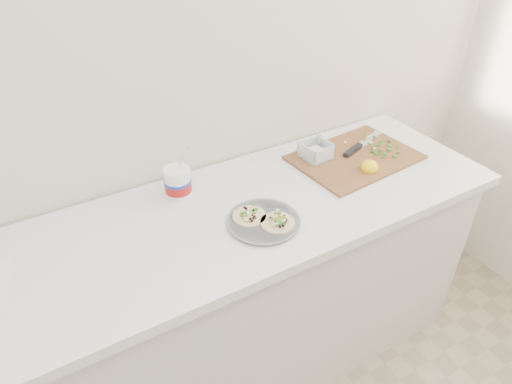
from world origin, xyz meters
TOP-DOWN VIEW (x-y plane):
  - counter at (0.00, 1.43)m, footprint 2.44×0.66m
  - taco_plate at (0.24, 1.31)m, footprint 0.26×0.26m
  - tub at (0.06, 1.60)m, footprint 0.10×0.10m
  - cutboard at (0.79, 1.49)m, footprint 0.54×0.39m

SIDE VIEW (x-z plane):
  - counter at x=0.00m, z-range 0.00..0.90m
  - taco_plate at x=0.24m, z-range 0.90..0.94m
  - cutboard at x=0.79m, z-range 0.88..0.96m
  - tub at x=0.06m, z-range 0.86..1.08m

